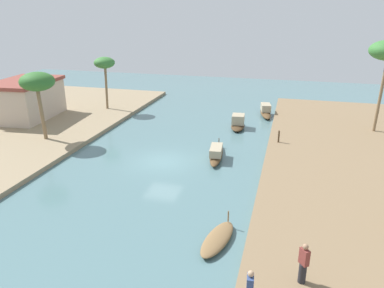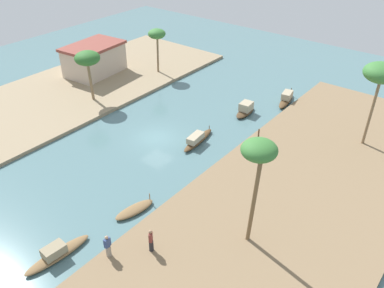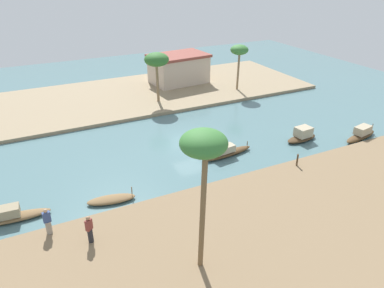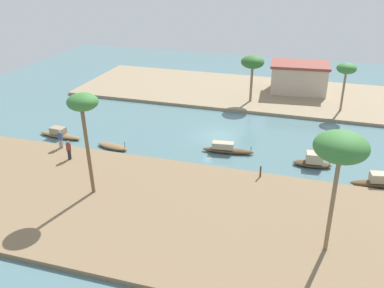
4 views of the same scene
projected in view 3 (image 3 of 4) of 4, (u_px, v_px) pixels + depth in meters
The scene contains 15 objects.
river_water at pixel (189, 143), 33.75m from camera, with size 72.83×72.83×0.00m, color slate.
riverbank_left at pixel (299, 239), 21.86m from camera, with size 43.41×14.98×0.34m, color #846B4C.
riverbank_right at pixel (136, 94), 45.49m from camera, with size 43.41×14.98×0.34m, color #937F60.
sampan_open_hull at pixel (226, 152), 31.31m from camera, with size 4.83×1.42×1.01m.
sampan_near_left_bank at pixel (361, 134), 34.35m from camera, with size 4.37×1.76×1.21m.
sampan_with_tall_canopy at pixel (10, 216), 23.51m from camera, with size 4.76×1.34×1.03m.
sampan_downstream_large at pixel (111, 199), 25.43m from camera, with size 3.40×1.64×0.95m.
sampan_with_red_awning at pixel (302, 135), 34.01m from camera, with size 3.34×1.48×1.28m.
person_on_near_bank at pixel (90, 230), 21.05m from camera, with size 0.46×0.42×1.76m.
person_by_mooring at pixel (48, 222), 21.74m from camera, with size 0.46×0.37×1.71m.
mooring_post at pixel (297, 160), 29.15m from camera, with size 0.14×0.14×0.98m, color #4C3823.
palm_tree_left_near at pixel (204, 149), 16.60m from camera, with size 2.19×2.19×7.85m.
palm_tree_right_tall at pixel (157, 60), 40.76m from camera, with size 2.72×2.72×5.53m.
palm_tree_right_short at pixel (239, 51), 44.59m from camera, with size 2.17×2.17×5.50m.
riverside_building at pixel (179, 68), 48.54m from camera, with size 7.67×5.52×3.70m.
Camera 3 is at (-13.26, -27.26, 14.83)m, focal length 34.94 mm.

